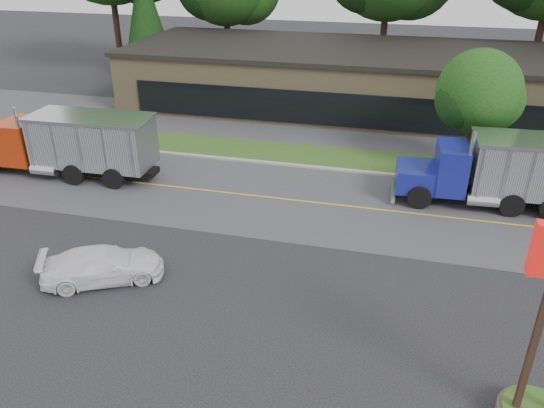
{
  "coord_description": "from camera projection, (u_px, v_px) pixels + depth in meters",
  "views": [
    {
      "loc": [
        6.29,
        -13.66,
        11.46
      ],
      "look_at": [
        1.59,
        4.9,
        1.8
      ],
      "focal_mm": 35.0,
      "sensor_mm": 36.0,
      "label": 1
    }
  ],
  "objects": [
    {
      "name": "rally_car",
      "position": [
        103.0,
        265.0,
        19.56
      ],
      "size": [
        4.72,
        3.62,
        1.27
      ],
      "primitive_type": "imported",
      "rotation": [
        0.0,
        0.0,
        2.05
      ],
      "color": "white",
      "rests_on": "ground"
    },
    {
      "name": "strip_mall",
      "position": [
        347.0,
        79.0,
        39.53
      ],
      "size": [
        32.0,
        12.0,
        4.0
      ],
      "primitive_type": "cube",
      "color": "#9A845E",
      "rests_on": "ground"
    },
    {
      "name": "dump_truck_blue",
      "position": [
        498.0,
        169.0,
        24.65
      ],
      "size": [
        8.33,
        3.04,
        3.36
      ],
      "rotation": [
        0.0,
        0.0,
        3.19
      ],
      "color": "black",
      "rests_on": "ground"
    },
    {
      "name": "center_line",
      "position": [
        261.0,
        197.0,
        26.15
      ],
      "size": [
        60.0,
        0.12,
        0.01
      ],
      "primitive_type": "cube",
      "color": "gold",
      "rests_on": "ground"
    },
    {
      "name": "dump_truck_red",
      "position": [
        68.0,
        143.0,
        27.8
      ],
      "size": [
        10.88,
        2.95,
        3.36
      ],
      "rotation": [
        0.0,
        0.0,
        3.17
      ],
      "color": "black",
      "rests_on": "ground"
    },
    {
      "name": "ground",
      "position": [
        193.0,
        307.0,
        18.37
      ],
      "size": [
        140.0,
        140.0,
        0.0
      ],
      "primitive_type": "plane",
      "color": "#3A3A40",
      "rests_on": "ground"
    },
    {
      "name": "tree_verge",
      "position": [
        480.0,
        95.0,
        27.31
      ],
      "size": [
        4.59,
        4.32,
        6.55
      ],
      "color": "#382619",
      "rests_on": "ground"
    },
    {
      "name": "far_parking",
      "position": [
        304.0,
        127.0,
        35.67
      ],
      "size": [
        60.0,
        7.0,
        0.02
      ],
      "primitive_type": "cube",
      "color": "slate",
      "rests_on": "ground"
    },
    {
      "name": "evergreen_left",
      "position": [
        145.0,
        14.0,
        45.33
      ],
      "size": [
        4.45,
        4.45,
        10.12
      ],
      "color": "#382619",
      "rests_on": "ground"
    },
    {
      "name": "curb",
      "position": [
        281.0,
        165.0,
        29.79
      ],
      "size": [
        60.0,
        0.3,
        0.12
      ],
      "primitive_type": "cube",
      "color": "#9E9E99",
      "rests_on": "ground"
    },
    {
      "name": "road",
      "position": [
        261.0,
        197.0,
        26.15
      ],
      "size": [
        60.0,
        8.0,
        0.02
      ],
      "primitive_type": "cube",
      "color": "slate",
      "rests_on": "ground"
    },
    {
      "name": "grass_verge",
      "position": [
        288.0,
        154.0,
        31.35
      ],
      "size": [
        60.0,
        3.4,
        0.03
      ],
      "primitive_type": "cube",
      "color": "#315B1F",
      "rests_on": "ground"
    }
  ]
}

